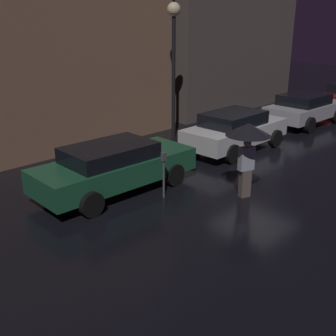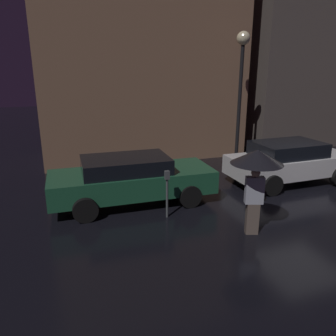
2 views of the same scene
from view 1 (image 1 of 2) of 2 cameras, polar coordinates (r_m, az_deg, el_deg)
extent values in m
plane|color=black|center=(14.57, 12.12, 1.12)|extent=(60.00, 60.00, 0.00)
cube|color=#8C664C|center=(16.24, -14.61, 18.97)|extent=(8.45, 3.00, 8.97)
cube|color=#564C47|center=(22.58, 7.63, 19.74)|extent=(8.57, 3.00, 9.16)
cube|color=#1E5638|center=(11.60, -7.11, -0.14)|extent=(4.63, 1.83, 0.63)
cube|color=black|center=(11.33, -7.95, 2.11)|extent=(2.42, 1.57, 0.41)
cylinder|color=black|center=(13.17, -4.48, 0.97)|extent=(0.64, 0.22, 0.64)
cylinder|color=black|center=(11.99, 0.84, -0.91)|extent=(0.64, 0.22, 0.64)
cylinder|color=black|center=(11.66, -15.15, -2.26)|extent=(0.64, 0.22, 0.64)
cylinder|color=black|center=(10.31, -10.33, -4.86)|extent=(0.64, 0.22, 0.64)
cube|color=silver|center=(15.37, 9.12, 4.78)|extent=(4.25, 1.76, 0.62)
cube|color=black|center=(15.10, 8.85, 6.64)|extent=(2.22, 1.53, 0.45)
cylinder|color=black|center=(16.96, 9.39, 5.11)|extent=(0.65, 0.22, 0.65)
cylinder|color=black|center=(16.06, 14.33, 3.91)|extent=(0.65, 0.22, 0.65)
cylinder|color=black|center=(14.98, 3.42, 3.37)|extent=(0.65, 0.22, 0.65)
cylinder|color=black|center=(13.95, 8.66, 1.91)|extent=(0.65, 0.22, 0.65)
cube|color=#B7B7BF|center=(19.84, 18.03, 7.44)|extent=(4.03, 1.95, 0.58)
cube|color=black|center=(19.61, 17.97, 8.84)|extent=(2.11, 1.68, 0.44)
cylinder|color=black|center=(21.39, 17.33, 7.56)|extent=(0.67, 0.22, 0.67)
cylinder|color=black|center=(20.61, 21.82, 6.60)|extent=(0.67, 0.22, 0.67)
cylinder|color=black|center=(19.29, 13.79, 6.62)|extent=(0.67, 0.22, 0.67)
cylinder|color=black|center=(18.43, 18.64, 5.54)|extent=(0.67, 0.22, 0.67)
cylinder|color=black|center=(23.31, 20.21, 8.17)|extent=(0.65, 0.22, 0.65)
cube|color=#66564C|center=(11.41, 10.36, -2.03)|extent=(0.33, 0.28, 0.76)
cube|color=#B2B7C6|center=(11.18, 10.58, 1.28)|extent=(0.45, 0.32, 0.63)
sphere|color=tan|center=(11.05, 10.72, 3.34)|extent=(0.21, 0.21, 0.21)
cylinder|color=black|center=(11.10, 10.66, 2.49)|extent=(0.02, 0.02, 0.75)
cone|color=black|center=(10.96, 10.84, 5.16)|extent=(1.16, 1.16, 0.32)
cube|color=black|center=(11.41, 11.18, 0.78)|extent=(0.18, 0.15, 0.22)
cylinder|color=#4C5154|center=(11.11, -0.59, -1.53)|extent=(0.06, 0.06, 1.04)
cube|color=#4C5154|center=(10.90, -0.60, 1.56)|extent=(0.12, 0.10, 0.22)
cylinder|color=black|center=(16.32, 0.75, 11.80)|extent=(0.14, 0.14, 4.56)
sphere|color=#F9EAB7|center=(16.16, 0.79, 20.71)|extent=(0.50, 0.50, 0.50)
camera|label=2|loc=(4.75, 43.95, 3.45)|focal=35.00mm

